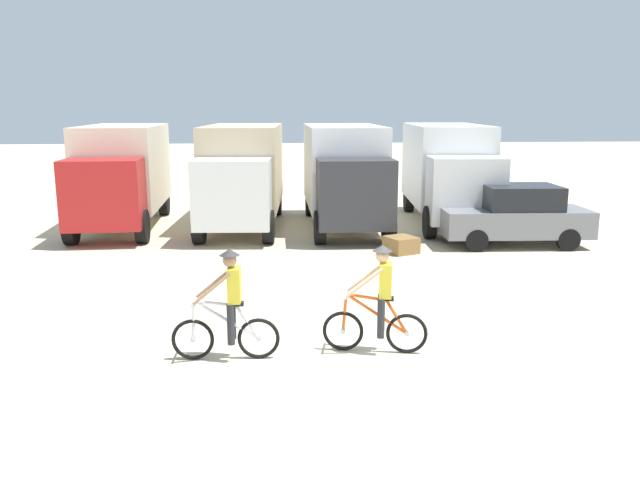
# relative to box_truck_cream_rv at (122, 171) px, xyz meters

# --- Properties ---
(ground_plane) EXTENTS (120.00, 120.00, 0.00)m
(ground_plane) POSITION_rel_box_truck_cream_rv_xyz_m (6.22, -12.24, -1.87)
(ground_plane) COLOR beige
(box_truck_cream_rv) EXTENTS (2.60, 6.82, 3.35)m
(box_truck_cream_rv) POSITION_rel_box_truck_cream_rv_xyz_m (0.00, 0.00, 0.00)
(box_truck_cream_rv) COLOR beige
(box_truck_cream_rv) RESTS_ON ground
(box_truck_tan_camper) EXTENTS (2.77, 6.88, 3.35)m
(box_truck_tan_camper) POSITION_rel_box_truck_cream_rv_xyz_m (3.98, -0.26, 0.00)
(box_truck_tan_camper) COLOR #CCB78E
(box_truck_tan_camper) RESTS_ON ground
(box_truck_avon_van) EXTENTS (2.42, 6.76, 3.35)m
(box_truck_avon_van) POSITION_rel_box_truck_cream_rv_xyz_m (7.37, -0.51, 0.00)
(box_truck_avon_van) COLOR white
(box_truck_avon_van) RESTS_ON ground
(box_truck_white_box) EXTENTS (2.91, 6.92, 3.35)m
(box_truck_white_box) POSITION_rel_box_truck_cream_rv_xyz_m (11.01, 0.01, 0.00)
(box_truck_white_box) COLOR white
(box_truck_white_box) RESTS_ON ground
(sedan_parked) EXTENTS (4.26, 1.92, 1.76)m
(sedan_parked) POSITION_rel_box_truck_cream_rv_xyz_m (11.98, -3.81, -0.99)
(sedan_parked) COLOR slate
(sedan_parked) RESTS_ON ground
(cyclist_orange_shirt) EXTENTS (1.73, 0.52, 1.82)m
(cyclist_orange_shirt) POSITION_rel_box_truck_cream_rv_xyz_m (4.23, -11.73, -1.03)
(cyclist_orange_shirt) COLOR black
(cyclist_orange_shirt) RESTS_ON ground
(cyclist_cowboy_hat) EXTENTS (1.71, 0.56, 1.82)m
(cyclist_cowboy_hat) POSITION_rel_box_truck_cream_rv_xyz_m (6.66, -11.62, -1.03)
(cyclist_cowboy_hat) COLOR black
(cyclist_cowboy_hat) RESTS_ON ground
(supply_crate) EXTENTS (1.01, 1.03, 0.45)m
(supply_crate) POSITION_rel_box_truck_cream_rv_xyz_m (8.50, -4.50, -1.65)
(supply_crate) COLOR olive
(supply_crate) RESTS_ON ground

